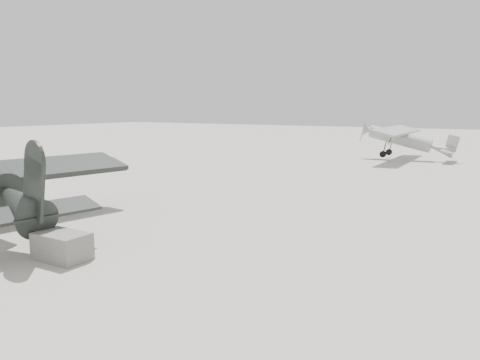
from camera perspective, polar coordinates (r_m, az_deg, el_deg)
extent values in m
plane|color=#A19B8F|center=(17.40, -5.79, -4.46)|extent=(160.00, 160.00, 0.00)
cone|color=black|center=(14.36, -25.38, -0.17)|extent=(2.51, 1.59, 1.16)
cube|color=black|center=(13.69, -24.26, -0.30)|extent=(1.70, 3.87, 0.09)
cube|color=black|center=(13.48, -24.24, 2.82)|extent=(1.07, 0.30, 1.61)
cylinder|color=black|center=(18.67, -26.22, -3.24)|extent=(0.62, 0.26, 0.61)
cylinder|color=#333333|center=(18.56, -26.34, -1.43)|extent=(0.12, 0.12, 1.25)
cylinder|color=black|center=(13.56, -23.77, -2.20)|extent=(0.21, 0.11, 0.20)
cylinder|color=#95979A|center=(37.97, 18.91, 4.78)|extent=(4.63, 1.04, 0.98)
cone|color=#95979A|center=(37.46, 23.58, 4.47)|extent=(1.61, 0.91, 0.89)
cone|color=#95979A|center=(38.57, 15.15, 5.01)|extent=(0.54, 0.93, 0.92)
cube|color=#95979A|center=(38.67, 14.65, 5.04)|extent=(0.05, 0.12, 1.96)
cube|color=#95979A|center=(38.01, 18.43, 5.64)|extent=(1.81, 9.80, 0.16)
cube|color=#95979A|center=(37.41, 24.26, 4.49)|extent=(0.84, 3.03, 0.07)
cube|color=#95979A|center=(37.37, 24.46, 5.37)|extent=(0.80, 0.08, 1.16)
cylinder|color=black|center=(37.28, 17.43, 2.70)|extent=(0.50, 0.13, 0.50)
cylinder|color=black|center=(39.18, 18.09, 2.95)|extent=(0.50, 0.13, 0.50)
cylinder|color=#333333|center=(37.23, 17.47, 3.48)|extent=(0.08, 0.08, 1.07)
cylinder|color=#333333|center=(39.13, 18.13, 3.69)|extent=(0.08, 0.08, 1.07)
cylinder|color=black|center=(37.41, 24.50, 4.00)|extent=(0.16, 0.06, 0.16)
cube|color=#625F5B|center=(13.34, -20.87, -7.56)|extent=(1.46, 0.92, 0.72)
cylinder|color=#333333|center=(21.59, -26.73, -1.06)|extent=(0.08, 0.08, 1.26)
cylinder|color=#333333|center=(22.06, -25.87, -0.81)|extent=(0.08, 0.08, 1.26)
cube|color=black|center=(21.80, -26.32, -0.55)|extent=(0.39, 0.83, 0.87)
cube|color=beige|center=(21.81, -26.40, -0.43)|extent=(0.27, 0.63, 0.17)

